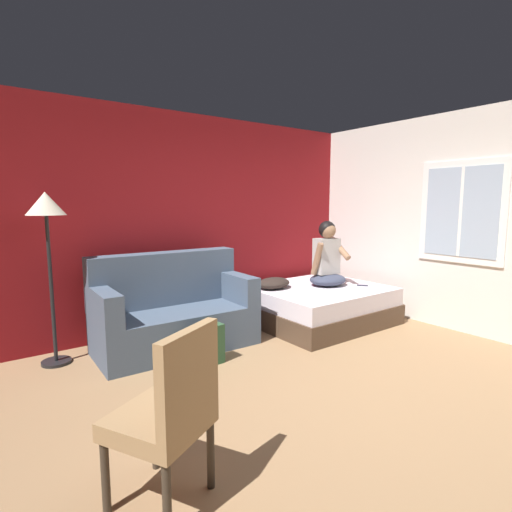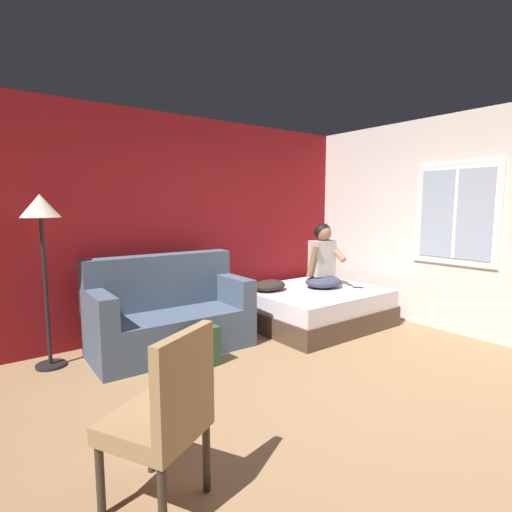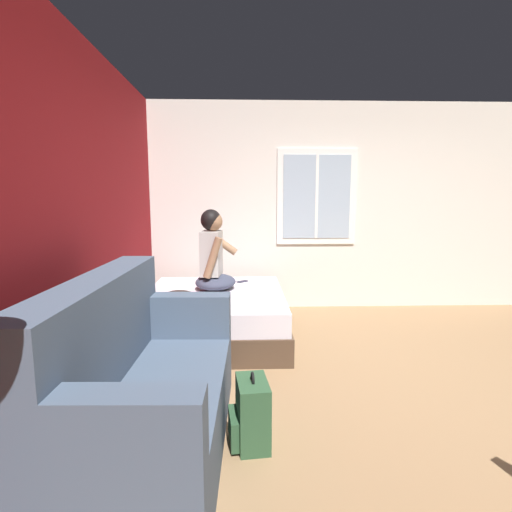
{
  "view_description": "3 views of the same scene",
  "coord_description": "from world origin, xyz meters",
  "px_view_note": "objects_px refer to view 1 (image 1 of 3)",
  "views": [
    {
      "loc": [
        -2.34,
        -2.03,
        1.6
      ],
      "look_at": [
        0.4,
        1.69,
        0.98
      ],
      "focal_mm": 28.0,
      "sensor_mm": 36.0,
      "label": 1
    },
    {
      "loc": [
        -2.34,
        -2.03,
        1.6
      ],
      "look_at": [
        0.32,
        1.5,
        1.03
      ],
      "focal_mm": 28.0,
      "sensor_mm": 36.0,
      "label": 2
    },
    {
      "loc": [
        -2.71,
        1.37,
        1.49
      ],
      "look_at": [
        0.73,
        1.26,
        0.98
      ],
      "focal_mm": 28.0,
      "sensor_mm": 36.0,
      "label": 3
    }
  ],
  "objects_px": {
    "side_chair": "(169,410)",
    "backpack": "(207,345)",
    "couch": "(174,312)",
    "cell_phone": "(362,285)",
    "person_seated": "(327,259)",
    "bed": "(318,305)",
    "floor_lamp": "(47,220)",
    "throw_pillow": "(274,283)"
  },
  "relations": [
    {
      "from": "side_chair",
      "to": "backpack",
      "type": "distance_m",
      "value": 1.9
    },
    {
      "from": "couch",
      "to": "side_chair",
      "type": "relative_size",
      "value": 1.76
    },
    {
      "from": "side_chair",
      "to": "cell_phone",
      "type": "distance_m",
      "value": 3.86
    },
    {
      "from": "couch",
      "to": "backpack",
      "type": "height_order",
      "value": "couch"
    },
    {
      "from": "person_seated",
      "to": "bed",
      "type": "bearing_deg",
      "value": -174.0
    },
    {
      "from": "bed",
      "to": "couch",
      "type": "height_order",
      "value": "couch"
    },
    {
      "from": "floor_lamp",
      "to": "cell_phone",
      "type": "bearing_deg",
      "value": -13.2
    },
    {
      "from": "throw_pillow",
      "to": "floor_lamp",
      "type": "bearing_deg",
      "value": 174.06
    },
    {
      "from": "person_seated",
      "to": "backpack",
      "type": "height_order",
      "value": "person_seated"
    },
    {
      "from": "couch",
      "to": "side_chair",
      "type": "bearing_deg",
      "value": -115.36
    },
    {
      "from": "couch",
      "to": "side_chair",
      "type": "height_order",
      "value": "couch"
    },
    {
      "from": "side_chair",
      "to": "throw_pillow",
      "type": "xyz_separation_m",
      "value": [
        2.45,
        2.16,
        0.02
      ]
    },
    {
      "from": "person_seated",
      "to": "floor_lamp",
      "type": "xyz_separation_m",
      "value": [
        -3.29,
        0.54,
        0.59
      ]
    },
    {
      "from": "couch",
      "to": "floor_lamp",
      "type": "xyz_separation_m",
      "value": [
        -1.16,
        0.26,
        1.04
      ]
    },
    {
      "from": "throw_pillow",
      "to": "cell_phone",
      "type": "xyz_separation_m",
      "value": [
        1.07,
        -0.59,
        -0.07
      ]
    },
    {
      "from": "couch",
      "to": "cell_phone",
      "type": "xyz_separation_m",
      "value": [
        2.49,
        -0.59,
        0.09
      ]
    },
    {
      "from": "bed",
      "to": "floor_lamp",
      "type": "relative_size",
      "value": 1.01
    },
    {
      "from": "person_seated",
      "to": "cell_phone",
      "type": "xyz_separation_m",
      "value": [
        0.36,
        -0.31,
        -0.35
      ]
    },
    {
      "from": "cell_phone",
      "to": "floor_lamp",
      "type": "xyz_separation_m",
      "value": [
        -3.65,
        0.86,
        0.94
      ]
    },
    {
      "from": "person_seated",
      "to": "backpack",
      "type": "relative_size",
      "value": 1.91
    },
    {
      "from": "side_chair",
      "to": "floor_lamp",
      "type": "bearing_deg",
      "value": 93.1
    },
    {
      "from": "couch",
      "to": "cell_phone",
      "type": "relative_size",
      "value": 11.97
    },
    {
      "from": "bed",
      "to": "side_chair",
      "type": "xyz_separation_m",
      "value": [
        -2.99,
        -1.87,
        0.3
      ]
    },
    {
      "from": "bed",
      "to": "throw_pillow",
      "type": "relative_size",
      "value": 3.57
    },
    {
      "from": "side_chair",
      "to": "cell_phone",
      "type": "relative_size",
      "value": 6.81
    },
    {
      "from": "side_chair",
      "to": "couch",
      "type": "bearing_deg",
      "value": 64.64
    },
    {
      "from": "cell_phone",
      "to": "floor_lamp",
      "type": "bearing_deg",
      "value": -56.58
    },
    {
      "from": "person_seated",
      "to": "floor_lamp",
      "type": "height_order",
      "value": "floor_lamp"
    },
    {
      "from": "bed",
      "to": "backpack",
      "type": "xyz_separation_m",
      "value": [
        -1.91,
        -0.35,
        -0.04
      ]
    },
    {
      "from": "couch",
      "to": "person_seated",
      "type": "height_order",
      "value": "person_seated"
    },
    {
      "from": "throw_pillow",
      "to": "cell_phone",
      "type": "distance_m",
      "value": 1.22
    },
    {
      "from": "floor_lamp",
      "to": "throw_pillow",
      "type": "bearing_deg",
      "value": -5.94
    },
    {
      "from": "throw_pillow",
      "to": "floor_lamp",
      "type": "xyz_separation_m",
      "value": [
        -2.58,
        0.27,
        0.88
      ]
    },
    {
      "from": "side_chair",
      "to": "bed",
      "type": "bearing_deg",
      "value": 32.02
    },
    {
      "from": "couch",
      "to": "person_seated",
      "type": "distance_m",
      "value": 2.19
    },
    {
      "from": "couch",
      "to": "bed",
      "type": "bearing_deg",
      "value": -8.62
    },
    {
      "from": "bed",
      "to": "person_seated",
      "type": "relative_size",
      "value": 1.96
    },
    {
      "from": "backpack",
      "to": "throw_pillow",
      "type": "height_order",
      "value": "throw_pillow"
    },
    {
      "from": "side_chair",
      "to": "floor_lamp",
      "type": "distance_m",
      "value": 2.59
    },
    {
      "from": "couch",
      "to": "floor_lamp",
      "type": "distance_m",
      "value": 1.58
    },
    {
      "from": "backpack",
      "to": "side_chair",
      "type": "bearing_deg",
      "value": -125.35
    },
    {
      "from": "person_seated",
      "to": "couch",
      "type": "bearing_deg",
      "value": 172.51
    }
  ]
}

